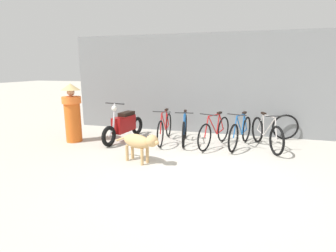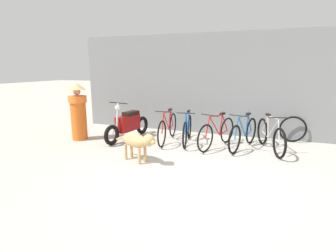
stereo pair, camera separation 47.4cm
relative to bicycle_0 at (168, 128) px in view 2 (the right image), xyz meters
name	(u,v)px [view 2 (the right image)]	position (x,y,z in m)	size (l,w,h in m)	color
ground_plane	(192,178)	(1.27, -2.16, -0.37)	(60.00, 60.00, 0.00)	#B7B2A5
shop_wall_back	(225,85)	(1.27, 1.35, 1.10)	(9.22, 0.20, 2.95)	slate
bicycle_0	(168,128)	(0.00, 0.00, 0.00)	(0.46, 1.78, 0.89)	black
bicycle_1	(187,130)	(0.54, 0.03, -0.01)	(0.46, 1.64, 0.88)	black
bicycle_2	(217,133)	(1.34, -0.07, 0.00)	(0.67, 1.66, 0.88)	black
bicycle_3	(243,134)	(1.97, 0.06, 0.00)	(0.61, 1.71, 0.89)	black
bicycle_4	(270,136)	(2.59, 0.09, -0.01)	(0.67, 1.70, 0.89)	black
motorcycle	(128,124)	(-1.13, -0.16, 0.05)	(0.58, 1.90, 1.08)	black
stray_dog	(138,141)	(-0.05, -1.71, 0.08)	(1.17, 0.59, 0.66)	tan
person_in_robes	(78,110)	(-2.38, -0.66, 0.46)	(0.70, 0.70, 1.57)	orange
spare_tire_left	(293,129)	(3.17, 1.09, -0.02)	(0.71, 0.15, 0.71)	black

